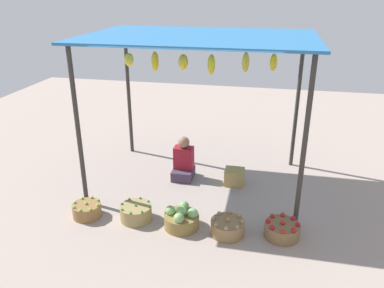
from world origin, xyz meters
TOP-DOWN VIEW (x-y plane):
  - ground_plane at (0.00, 0.00)m, footprint 14.00×14.00m
  - market_stall_structure at (-0.00, -0.00)m, footprint 3.54×2.41m
  - vendor_person at (-0.30, 0.12)m, footprint 0.36×0.44m
  - basket_limes at (-1.43, -1.41)m, footprint 0.42×0.42m
  - basket_green_chilies at (-0.68, -1.34)m, footprint 0.47×0.47m
  - basket_cabbages at (0.02, -1.39)m, footprint 0.50×0.50m
  - basket_potatoes at (0.69, -1.42)m, footprint 0.47×0.47m
  - basket_red_apples at (1.43, -1.33)m, footprint 0.48×0.48m
  - wooden_crate_near_vendor at (0.63, 0.05)m, footprint 0.33×0.29m

SIDE VIEW (x-z plane):
  - ground_plane at x=0.00m, z-range 0.00..0.00m
  - basket_limes at x=-1.43m, z-range -0.02..0.22m
  - basket_red_apples at x=1.43m, z-range -0.02..0.24m
  - basket_potatoes at x=0.69m, z-range -0.02..0.24m
  - basket_green_chilies at x=-0.68m, z-range -0.02..0.25m
  - basket_cabbages at x=0.02m, z-range -0.03..0.31m
  - wooden_crate_near_vendor at x=0.63m, z-range 0.00..0.28m
  - vendor_person at x=-0.30m, z-range -0.09..0.69m
  - market_stall_structure at x=0.00m, z-range 1.07..3.59m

